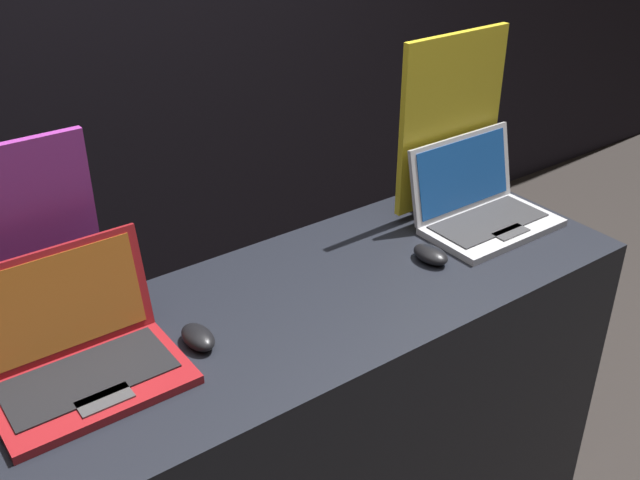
% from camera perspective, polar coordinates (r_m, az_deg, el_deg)
% --- Properties ---
extents(display_counter, '(1.64, 0.61, 0.91)m').
position_cam_1_polar(display_counter, '(2.14, 0.09, -14.24)').
color(display_counter, black).
rests_on(display_counter, ground_plane).
extents(laptop_front, '(0.39, 0.29, 0.25)m').
position_cam_1_polar(laptop_front, '(1.64, -17.92, -8.13)').
color(laptop_front, maroon).
rests_on(laptop_front, display_counter).
extents(mouse_front, '(0.06, 0.11, 0.04)m').
position_cam_1_polar(mouse_front, '(1.69, -9.28, -7.32)').
color(mouse_front, black).
rests_on(mouse_front, display_counter).
extents(promo_stand_front, '(0.30, 0.07, 0.46)m').
position_cam_1_polar(promo_stand_front, '(1.73, -21.12, -0.34)').
color(promo_stand_front, black).
rests_on(promo_stand_front, display_counter).
extents(laptop_back, '(0.38, 0.28, 0.24)m').
position_cam_1_polar(laptop_back, '(2.19, 12.13, 2.58)').
color(laptop_back, '#B7B7BC').
rests_on(laptop_back, display_counter).
extents(mouse_back, '(0.07, 0.11, 0.04)m').
position_cam_1_polar(mouse_back, '(1.99, 8.42, -1.10)').
color(mouse_back, black).
rests_on(mouse_back, display_counter).
extents(promo_stand_back, '(0.38, 0.07, 0.52)m').
position_cam_1_polar(promo_stand_back, '(2.20, 9.90, 8.47)').
color(promo_stand_back, black).
rests_on(promo_stand_back, display_counter).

